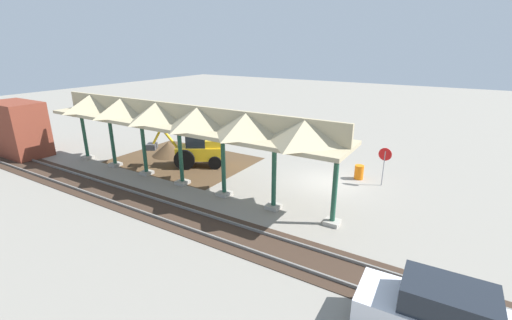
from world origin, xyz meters
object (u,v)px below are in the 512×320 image
at_px(traffic_barrel, 359,172).
at_px(stop_sign, 385,159).
at_px(distant_parked_car, 438,316).
at_px(backhoe, 198,149).
at_px(brick_utility_building, 18,129).

bearing_deg(traffic_barrel, stop_sign, 167.83).
bearing_deg(distant_parked_car, traffic_barrel, -65.22).
xyz_separation_m(stop_sign, backhoe, (11.70, 3.07, -0.42)).
bearing_deg(stop_sign, backhoe, 14.73).
height_order(backhoe, traffic_barrel, backhoe).
relative_size(distant_parked_car, traffic_barrel, 4.73).
xyz_separation_m(backhoe, traffic_barrel, (-10.23, -3.39, -0.82)).
height_order(brick_utility_building, distant_parked_car, brick_utility_building).
relative_size(brick_utility_building, distant_parked_car, 1.03).
bearing_deg(backhoe, traffic_barrel, -161.65).
relative_size(stop_sign, brick_utility_building, 0.53).
height_order(stop_sign, traffic_barrel, stop_sign).
xyz_separation_m(brick_utility_building, traffic_barrel, (-23.43, -8.43, -1.58)).
distance_m(stop_sign, distant_parked_car, 11.85).
xyz_separation_m(backhoe, distant_parked_car, (-15.54, 8.11, -0.28)).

